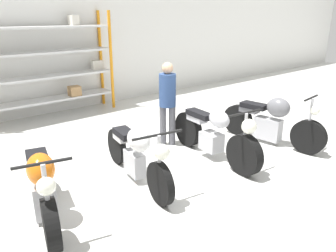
% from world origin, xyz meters
% --- Properties ---
extents(ground_plane, '(30.00, 30.00, 0.00)m').
position_xyz_m(ground_plane, '(0.00, 0.00, 0.00)').
color(ground_plane, silver).
extents(back_wall, '(30.00, 0.08, 3.60)m').
position_xyz_m(back_wall, '(0.00, 4.83, 1.80)').
color(back_wall, white).
rests_on(back_wall, ground_plane).
extents(shelving_rack, '(3.46, 0.63, 2.56)m').
position_xyz_m(shelving_rack, '(-0.38, 4.46, 1.30)').
color(shelving_rack, orange).
rests_on(shelving_rack, ground_plane).
extents(motorcycle_orange, '(0.76, 1.94, 1.02)m').
position_xyz_m(motorcycle_orange, '(-2.17, 0.24, 0.43)').
color(motorcycle_orange, black).
rests_on(motorcycle_orange, ground_plane).
extents(motorcycle_white, '(0.72, 2.12, 1.00)m').
position_xyz_m(motorcycle_white, '(-0.75, 0.25, 0.47)').
color(motorcycle_white, black).
rests_on(motorcycle_white, ground_plane).
extents(motorcycle_silver, '(0.67, 2.17, 1.04)m').
position_xyz_m(motorcycle_silver, '(0.78, 0.07, 0.45)').
color(motorcycle_silver, black).
rests_on(motorcycle_silver, ground_plane).
extents(motorcycle_grey, '(0.55, 2.15, 1.07)m').
position_xyz_m(motorcycle_grey, '(2.19, -0.14, 0.46)').
color(motorcycle_grey, black).
rests_on(motorcycle_grey, ground_plane).
extents(person_browsing, '(0.45, 0.45, 1.62)m').
position_xyz_m(person_browsing, '(0.60, 1.12, 0.95)').
color(person_browsing, '#595960').
rests_on(person_browsing, ground_plane).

